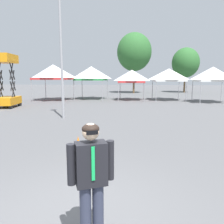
# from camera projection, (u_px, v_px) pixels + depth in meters

# --- Properties ---
(ground_plane) EXTENTS (140.00, 140.00, 0.00)m
(ground_plane) POSITION_uv_depth(u_px,v_px,m) (79.00, 219.00, 3.68)
(ground_plane) COLOR #5B5B5E
(canopy_tent_behind_right) EXTENTS (3.51, 3.51, 3.74)m
(canopy_tent_behind_right) POSITION_uv_depth(u_px,v_px,m) (53.00, 72.00, 22.76)
(canopy_tent_behind_right) COLOR #9E9EA3
(canopy_tent_behind_right) RESTS_ON ground
(canopy_tent_center) EXTENTS (3.32, 3.32, 3.61)m
(canopy_tent_center) POSITION_uv_depth(u_px,v_px,m) (91.00, 73.00, 24.03)
(canopy_tent_center) COLOR #9E9EA3
(canopy_tent_center) RESTS_ON ground
(canopy_tent_far_left) EXTENTS (2.79, 2.79, 3.20)m
(canopy_tent_far_left) POSITION_uv_depth(u_px,v_px,m) (132.00, 76.00, 22.99)
(canopy_tent_far_left) COLOR #9E9EA3
(canopy_tent_far_left) RESTS_ON ground
(canopy_tent_far_right) EXTENTS (3.30, 3.30, 3.33)m
(canopy_tent_far_right) POSITION_uv_depth(u_px,v_px,m) (169.00, 75.00, 22.85)
(canopy_tent_far_right) COLOR #9E9EA3
(canopy_tent_far_right) RESTS_ON ground
(canopy_tent_right_of_center) EXTENTS (3.07, 3.07, 3.41)m
(canopy_tent_right_of_center) POSITION_uv_depth(u_px,v_px,m) (213.00, 74.00, 20.74)
(canopy_tent_right_of_center) COLOR #9E9EA3
(canopy_tent_right_of_center) RESTS_ON ground
(scissor_lift) EXTENTS (1.72, 2.48, 4.21)m
(scissor_lift) POSITION_uv_depth(u_px,v_px,m) (7.00, 92.00, 17.47)
(scissor_lift) COLOR black
(scissor_lift) RESTS_ON ground
(person_foreground) EXTENTS (0.61, 0.39, 1.78)m
(person_foreground) POSITION_uv_depth(u_px,v_px,m) (91.00, 177.00, 2.98)
(person_foreground) COLOR #33384C
(person_foreground) RESTS_ON ground
(light_pole_near_lift) EXTENTS (0.36, 0.36, 7.27)m
(light_pole_near_lift) POSITION_uv_depth(u_px,v_px,m) (61.00, 45.00, 12.20)
(light_pole_near_lift) COLOR #9E9EA3
(light_pole_near_lift) RESTS_ON ground
(tree_behind_tents_right) EXTENTS (4.28, 4.28, 7.10)m
(tree_behind_tents_right) POSITION_uv_depth(u_px,v_px,m) (186.00, 63.00, 34.58)
(tree_behind_tents_right) COLOR brown
(tree_behind_tents_right) RESTS_ON ground
(tree_behind_tents_left) EXTENTS (5.18, 5.18, 9.06)m
(tree_behind_tents_left) POSITION_uv_depth(u_px,v_px,m) (134.00, 52.00, 32.77)
(tree_behind_tents_left) COLOR brown
(tree_behind_tents_left) RESTS_ON ground
(traffic_cone_lot_center) EXTENTS (0.32, 0.32, 0.64)m
(traffic_cone_lot_center) POSITION_uv_depth(u_px,v_px,m) (78.00, 147.00, 6.55)
(traffic_cone_lot_center) COLOR orange
(traffic_cone_lot_center) RESTS_ON ground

